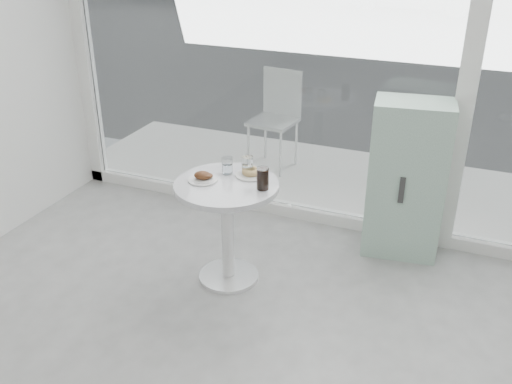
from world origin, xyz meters
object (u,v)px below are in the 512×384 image
at_px(water_tumbler_a, 227,166).
at_px(water_tumbler_b, 247,166).
at_px(plate_donut, 251,173).
at_px(cola_glass, 263,179).
at_px(mint_cabinet, 406,180).
at_px(main_table, 227,212).
at_px(plate_fritter, 203,177).
at_px(patio_chair, 277,113).

height_order(water_tumbler_a, water_tumbler_b, water_tumbler_b).
height_order(plate_donut, water_tumbler_b, water_tumbler_b).
height_order(water_tumbler_b, cola_glass, cola_glass).
bearing_deg(water_tumbler_a, mint_cabinet, 32.45).
height_order(plate_donut, cola_glass, cola_glass).
bearing_deg(water_tumbler_b, main_table, -110.07).
relative_size(main_table, plate_fritter, 3.77).
height_order(mint_cabinet, cola_glass, mint_cabinet).
bearing_deg(plate_donut, water_tumbler_a, -171.59).
relative_size(plate_fritter, water_tumbler_a, 1.68).
distance_m(patio_chair, cola_glass, 2.12).
bearing_deg(water_tumbler_b, mint_cabinet, 34.12).
bearing_deg(plate_donut, main_table, -121.14).
height_order(mint_cabinet, patio_chair, mint_cabinet).
bearing_deg(mint_cabinet, main_table, -148.83).
relative_size(main_table, water_tumbler_a, 6.36).
xyz_separation_m(plate_donut, cola_glass, (0.15, -0.17, 0.05)).
xyz_separation_m(water_tumbler_b, cola_glass, (0.19, -0.19, 0.02)).
bearing_deg(plate_donut, cola_glass, -47.47).
relative_size(main_table, mint_cabinet, 0.63).
xyz_separation_m(mint_cabinet, plate_fritter, (-1.24, -0.90, 0.18)).
relative_size(mint_cabinet, water_tumbler_a, 10.09).
xyz_separation_m(main_table, cola_glass, (0.26, 0.01, 0.29)).
height_order(main_table, patio_chair, patio_chair).
relative_size(plate_fritter, water_tumbler_b, 1.57).
bearing_deg(main_table, water_tumbler_b, 69.93).
height_order(plate_donut, water_tumbler_a, water_tumbler_a).
height_order(mint_cabinet, plate_donut, mint_cabinet).
bearing_deg(patio_chair, cola_glass, -65.61).
relative_size(main_table, plate_donut, 3.44).
xyz_separation_m(mint_cabinet, cola_glass, (-0.82, -0.87, 0.23)).
bearing_deg(main_table, plate_donut, 58.86).
xyz_separation_m(patio_chair, plate_donut, (0.49, -1.83, 0.18)).
distance_m(water_tumbler_a, water_tumbler_b, 0.14).
height_order(main_table, water_tumbler_a, water_tumbler_a).
bearing_deg(plate_fritter, water_tumbler_b, 43.10).
bearing_deg(mint_cabinet, water_tumbler_b, -153.85).
height_order(mint_cabinet, water_tumbler_a, mint_cabinet).
relative_size(plate_donut, water_tumbler_a, 1.85).
distance_m(main_table, patio_chair, 2.05).
relative_size(patio_chair, plate_fritter, 4.82).
bearing_deg(plate_donut, water_tumbler_b, 152.75).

